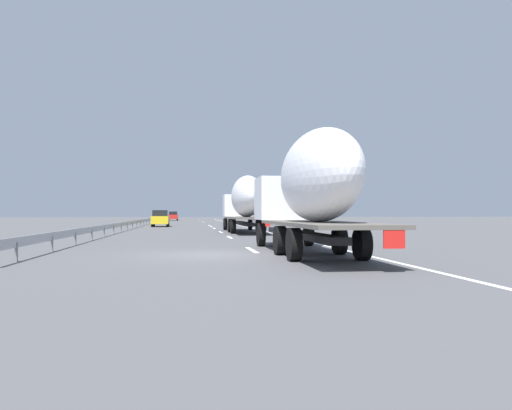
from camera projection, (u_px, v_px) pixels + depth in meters
ground_plane at (194, 226)px, 57.77m from camera, size 260.00×260.00×0.00m
lane_stripe_0 at (252, 250)px, 20.37m from camera, size 3.20×0.20×0.01m
lane_stripe_1 at (230, 237)px, 31.12m from camera, size 3.20×0.20×0.01m
lane_stripe_2 at (221, 232)px, 39.39m from camera, size 3.20×0.20×0.01m
lane_stripe_3 at (214, 228)px, 49.02m from camera, size 3.20×0.20×0.01m
lane_stripe_4 at (211, 227)px, 55.24m from camera, size 3.20×0.20×0.01m
lane_stripe_5 at (209, 225)px, 60.48m from camera, size 3.20×0.20×0.01m
lane_stripe_6 at (204, 222)px, 80.32m from camera, size 3.20×0.20×0.01m
lane_stripe_7 at (204, 222)px, 81.30m from camera, size 3.20×0.20×0.01m
lane_stripe_8 at (202, 221)px, 90.94m from camera, size 3.20×0.20×0.01m
lane_stripe_9 at (199, 220)px, 111.40m from camera, size 3.20×0.20×0.01m
edge_line_right at (238, 225)px, 63.47m from camera, size 110.00×0.20×0.01m
truck_lead at (245, 201)px, 38.78m from camera, size 14.39×2.55×4.28m
truck_trailing at (310, 187)px, 18.16m from camera, size 13.06×2.55×4.31m
car_yellow_coupe at (160, 218)px, 55.04m from camera, size 4.55×1.81×1.80m
car_red_compact at (173, 216)px, 99.91m from camera, size 4.18×1.81×1.79m
road_sign at (256, 207)px, 55.47m from camera, size 0.10×0.90×3.11m
tree_0 at (294, 189)px, 58.75m from camera, size 2.89×2.89×7.01m
tree_1 at (259, 201)px, 82.64m from camera, size 3.17×3.17×5.77m
tree_2 at (259, 200)px, 87.12m from camera, size 2.50×2.50×5.83m
tree_3 at (254, 201)px, 103.58m from camera, size 3.59×3.59×6.04m
tree_4 at (269, 197)px, 66.61m from camera, size 3.55×3.55×5.37m
guardrail_median at (143, 221)px, 59.94m from camera, size 94.00×0.10×0.76m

